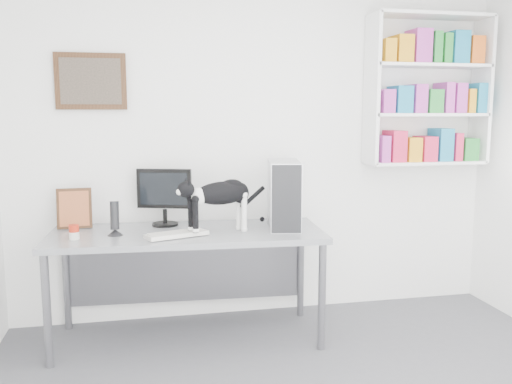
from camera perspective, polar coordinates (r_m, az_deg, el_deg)
The scene contains 11 objects.
room at distance 2.53m, azimuth 9.99°, elevation 0.89°, with size 4.01×4.01×2.70m.
bookshelf at distance 4.79m, azimuth 17.65°, elevation 10.16°, with size 1.03×0.28×1.24m, color white.
wall_art at distance 4.32m, azimuth -16.99°, elevation 11.08°, with size 0.52×0.04×0.42m, color #4D2F18.
desk at distance 4.07m, azimuth -7.15°, elevation -9.73°, with size 1.96×0.76×0.82m, color gray.
monitor at distance 4.15m, azimuth -9.60°, elevation -0.50°, with size 0.42×0.20×0.44m, color black.
keyboard at distance 3.81m, azimuth -8.36°, elevation -4.43°, with size 0.43×0.16×0.03m, color silver.
pc_tower at distance 4.06m, azimuth 2.95°, elevation -0.19°, with size 0.22×0.50×0.50m, color #B0B0B4.
speaker at distance 3.91m, azimuth -14.66°, elevation -2.63°, with size 0.11×0.11×0.25m, color black.
leaning_print at distance 4.23m, azimuth -18.58°, elevation -1.58°, with size 0.25×0.10×0.31m, color #4D2F18.
soup_can at distance 3.88m, azimuth -18.61°, elevation -4.02°, with size 0.07×0.07×0.10m, color red.
cat at distance 3.85m, azimuth -3.82°, elevation -1.52°, with size 0.63×0.17×0.39m, color black, non-canonical shape.
Camera 1 is at (-0.94, -2.33, 1.68)m, focal length 38.00 mm.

